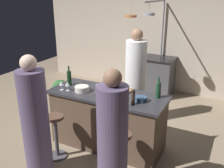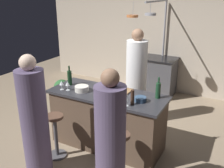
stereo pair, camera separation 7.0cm
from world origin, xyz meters
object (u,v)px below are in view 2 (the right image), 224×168
potted_plant (62,89)px  wine_bottle_red (70,78)px  wine_bottle_rose (105,91)px  wine_bottle_green (158,90)px  wine_glass_by_chef (62,83)px  chef (136,81)px  bar_stool_right (120,155)px  bar_stool_left (56,134)px  stove_range (158,76)px  guest_right (110,144)px  guest_left (35,122)px  mixing_bowl_ceramic (82,89)px  cutting_board (121,90)px  wine_glass_near_right_guest (68,84)px  mixing_bowl_blue (140,99)px  wine_glass_near_left_guest (126,99)px  mixing_bowl_steel (101,87)px  pepper_mill (132,97)px

potted_plant → wine_bottle_red: bearing=-44.2°
wine_bottle_rose → wine_bottle_green: bearing=29.2°
potted_plant → wine_glass_by_chef: bearing=-49.8°
wine_bottle_rose → wine_bottle_red: (-0.78, 0.21, 0.01)m
chef → bar_stool_right: chef is taller
bar_stool_left → potted_plant: size_ratio=1.31×
stove_range → guest_right: size_ratio=0.55×
bar_stool_left → guest_left: guest_left is taller
wine_bottle_red → chef: bearing=48.5°
wine_bottle_green → mixing_bowl_ceramic: wine_bottle_green is taller
cutting_board → wine_glass_by_chef: (-0.83, -0.40, 0.10)m
stove_range → cutting_board: 2.30m
bar_stool_left → potted_plant: bearing=126.3°
bar_stool_left → wine_glass_near_right_guest: 0.77m
potted_plant → wine_glass_near_right_guest: bearing=-46.7°
chef → guest_left: bearing=-106.5°
wine_glass_near_right_guest → mixing_bowl_blue: 1.16m
bar_stool_right → mixing_bowl_ceramic: bearing=150.8°
wine_bottle_rose → wine_glass_near_right_guest: 0.66m
guest_left → mixing_bowl_blue: bearing=42.6°
bar_stool_right → wine_glass_by_chef: (-1.22, 0.41, 0.63)m
guest_right → wine_glass_near_left_guest: 0.75m
wine_glass_near_left_guest → guest_right: bearing=-79.0°
stove_range → mixing_bowl_steel: size_ratio=5.82×
bar_stool_left → guest_right: guest_right is taller
guest_right → wine_bottle_rose: guest_right is taller
guest_right → wine_glass_by_chef: guest_right is taller
cutting_board → mixing_bowl_ceramic: bearing=-149.2°
potted_plant → mixing_bowl_blue: mixing_bowl_blue is taller
wine_glass_by_chef → pepper_mill: bearing=1.0°
bar_stool_left → wine_glass_near_left_guest: bearing=19.9°
stove_range → mixing_bowl_ceramic: mixing_bowl_ceramic is taller
wine_glass_near_right_guest → mixing_bowl_ceramic: wine_glass_near_right_guest is taller
mixing_bowl_steel → mixing_bowl_ceramic: bearing=-141.7°
wine_glass_near_left_guest → mixing_bowl_steel: (-0.60, 0.34, -0.06)m
bar_stool_left → cutting_board: (0.66, 0.82, 0.53)m
guest_right → wine_glass_near_left_guest: size_ratio=11.14×
bar_stool_right → mixing_bowl_ceramic: mixing_bowl_ceramic is taller
wine_glass_near_right_guest → bar_stool_left: bearing=-80.6°
mixing_bowl_ceramic → guest_right: bearing=-41.5°
guest_left → wine_glass_near_right_guest: size_ratio=11.37×
wine_bottle_rose → wine_bottle_green: (0.66, 0.37, 0.00)m
wine_bottle_green → wine_glass_near_left_guest: bearing=-121.7°
bar_stool_left → wine_bottle_green: bearing=32.9°
wine_glass_near_left_guest → mixing_bowl_ceramic: bearing=169.1°
chef → mixing_bowl_ceramic: bearing=-114.0°
wine_bottle_green → mixing_bowl_ceramic: (-1.11, -0.30, -0.08)m
chef → wine_glass_by_chef: size_ratio=12.00×
pepper_mill → potted_plant: bearing=151.8°
guest_right → mixing_bowl_ceramic: size_ratio=7.61×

